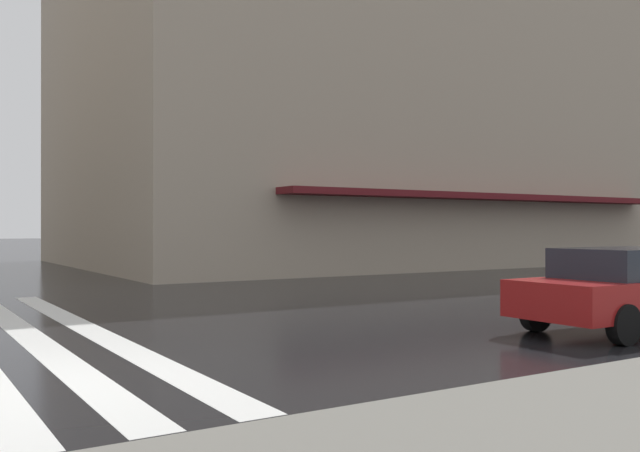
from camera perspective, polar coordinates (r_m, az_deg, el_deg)
ground_plane at (r=8.48m, az=-22.14°, el=-12.09°), size 220.00×220.00×0.00m
haussmann_block_corner at (r=37.70m, az=3.26°, el=14.28°), size 19.48×28.40×22.75m
car_red at (r=12.85m, az=23.92°, el=-4.59°), size 1.85×4.10×1.41m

